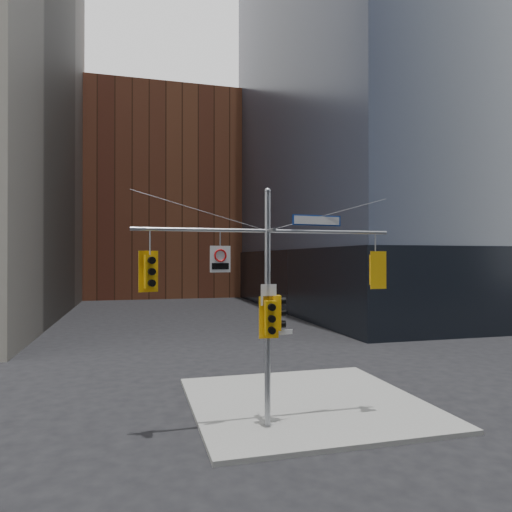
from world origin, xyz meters
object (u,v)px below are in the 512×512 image
traffic_light_east_arm (376,270)px  traffic_light_pole_front (270,318)px  street_sign_blade (317,220)px  regulatory_sign_arm (220,258)px  traffic_light_west_arm (150,272)px  traffic_light_pole_side (278,313)px  signal_assembly (268,283)px

traffic_light_east_arm → traffic_light_pole_front: size_ratio=0.96×
traffic_light_east_arm → street_sign_blade: size_ratio=0.72×
regulatory_sign_arm → traffic_light_west_arm: bearing=171.4°
traffic_light_west_arm → traffic_light_pole_front: (3.45, -0.28, -1.39)m
traffic_light_west_arm → traffic_light_pole_side: (3.78, -0.01, -1.27)m
traffic_light_east_arm → regulatory_sign_arm: size_ratio=1.54×
traffic_light_west_arm → traffic_light_east_arm: 7.07m
traffic_light_pole_front → street_sign_blade: 3.35m
signal_assembly → traffic_light_pole_front: size_ratio=6.40×
signal_assembly → regulatory_sign_arm: 1.63m
traffic_light_west_arm → traffic_light_east_arm: size_ratio=0.98×
traffic_light_pole_front → street_sign_blade: street_sign_blade is taller
regulatory_sign_arm → street_sign_blade: bearing=-7.2°
traffic_light_pole_side → traffic_light_east_arm: bearing=-82.6°
traffic_light_east_arm → traffic_light_pole_side: (-3.29, 0.00, -1.27)m
traffic_light_pole_side → traffic_light_pole_front: (-0.32, -0.27, -0.12)m
street_sign_blade → regulatory_sign_arm: bearing=174.7°
signal_assembly → traffic_light_pole_front: bearing=-89.9°
signal_assembly → street_sign_blade: signal_assembly is taller
traffic_light_east_arm → traffic_light_west_arm: bearing=-4.2°
signal_assembly → street_sign_blade: 2.51m
traffic_light_east_arm → regulatory_sign_arm: (-5.07, -0.02, 0.37)m
traffic_light_west_arm → traffic_light_pole_front: 3.73m
traffic_light_pole_front → regulatory_sign_arm: 2.29m
traffic_light_east_arm → regulatory_sign_arm: 5.08m
signal_assembly → traffic_light_pole_front: (0.00, -0.27, -1.01)m
traffic_light_west_arm → street_sign_blade: size_ratio=0.71×
traffic_light_west_arm → traffic_light_pole_side: size_ratio=1.12×
traffic_light_west_arm → traffic_light_pole_side: traffic_light_west_arm is taller
traffic_light_east_arm → traffic_light_pole_side: traffic_light_east_arm is taller
traffic_light_pole_side → signal_assembly: bearing=97.6°
traffic_light_pole_side → traffic_light_pole_front: traffic_light_pole_side is taller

